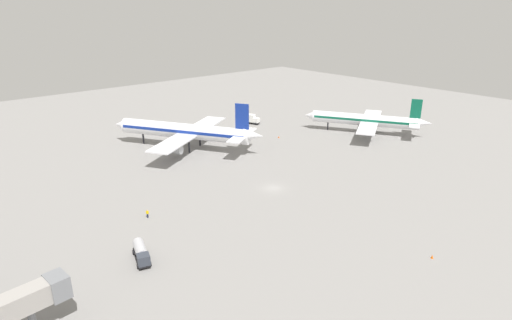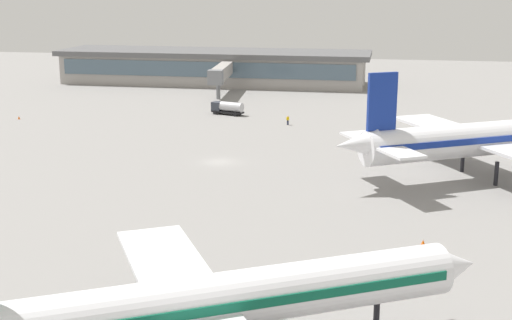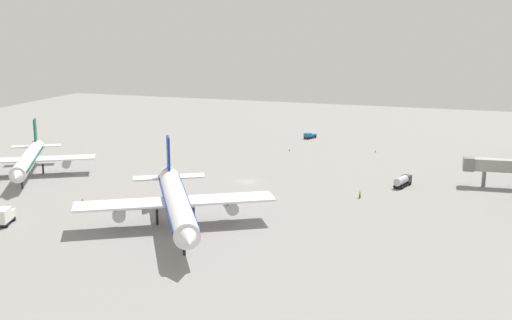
{
  "view_description": "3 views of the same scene",
  "coord_description": "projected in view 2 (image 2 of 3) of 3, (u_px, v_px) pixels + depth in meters",
  "views": [
    {
      "loc": [
        63.97,
        -61.04,
        38.92
      ],
      "look_at": [
        -4.72,
        -0.95,
        5.68
      ],
      "focal_mm": 29.86,
      "sensor_mm": 36.0,
      "label": 1
    },
    {
      "loc": [
        -22.98,
        93.16,
        24.45
      ],
      "look_at": [
        -7.19,
        10.13,
        3.13
      ],
      "focal_mm": 49.29,
      "sensor_mm": 36.0,
      "label": 2
    },
    {
      "loc": [
        -141.63,
        -50.16,
        38.76
      ],
      "look_at": [
        -3.41,
        -3.52,
        6.25
      ],
      "focal_mm": 45.41,
      "sensor_mm": 36.0,
      "label": 3
    }
  ],
  "objects": [
    {
      "name": "ground",
      "position": [
        219.0,
        162.0,
        98.88
      ],
      "size": [
        288.0,
        288.0,
        0.0
      ],
      "primitive_type": "plane",
      "color": "gray"
    },
    {
      "name": "terminal_building",
      "position": [
        214.0,
        67.0,
        175.77
      ],
      "size": [
        77.45,
        19.0,
        8.18
      ],
      "color": "#9E9993",
      "rests_on": "ground"
    },
    {
      "name": "airplane_at_gate",
      "position": [
        498.0,
        138.0,
        90.18
      ],
      "size": [
        42.28,
        35.42,
        14.28
      ],
      "rotation": [
        0.0,
        0.0,
        3.67
      ],
      "color": "white",
      "rests_on": "ground"
    },
    {
      "name": "airplane_taxiing",
      "position": [
        212.0,
        302.0,
        45.49
      ],
      "size": [
        36.04,
        30.15,
        12.1
      ],
      "rotation": [
        0.0,
        0.0,
        3.66
      ],
      "color": "white",
      "rests_on": "ground"
    },
    {
      "name": "fuel_truck",
      "position": [
        228.0,
        108.0,
        134.07
      ],
      "size": [
        6.58,
        3.7,
        2.5
      ],
      "rotation": [
        0.0,
        0.0,
        5.98
      ],
      "color": "black",
      "rests_on": "ground"
    },
    {
      "name": "ground_crew_worker",
      "position": [
        288.0,
        120.0,
        124.51
      ],
      "size": [
        0.54,
        0.54,
        1.67
      ],
      "rotation": [
        0.0,
        0.0,
        5.43
      ],
      "color": "#1E2338",
      "rests_on": "ground"
    },
    {
      "name": "jet_bridge",
      "position": [
        221.0,
        73.0,
        155.63
      ],
      "size": [
        4.6,
        19.83,
        6.74
      ],
      "rotation": [
        0.0,
        0.0,
        1.66
      ],
      "color": "#9E9993",
      "rests_on": "ground"
    },
    {
      "name": "safety_cone_mid_apron",
      "position": [
        19.0,
        118.0,
        129.89
      ],
      "size": [
        0.44,
        0.44,
        0.6
      ],
      "primitive_type": "cone",
      "color": "#EA590C",
      "rests_on": "ground"
    },
    {
      "name": "safety_cone_far_side",
      "position": [
        423.0,
        242.0,
        67.34
      ],
      "size": [
        0.44,
        0.44,
        0.6
      ],
      "primitive_type": "cone",
      "color": "#EA590C",
      "rests_on": "ground"
    }
  ]
}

